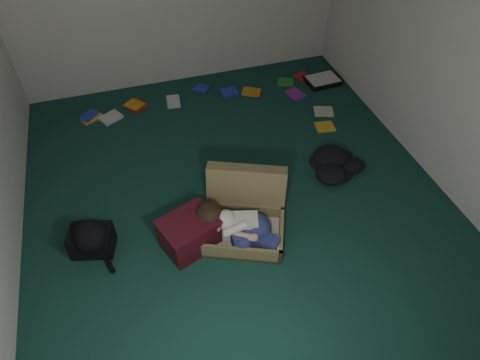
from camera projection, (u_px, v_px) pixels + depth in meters
floor at (235, 195)px, 4.24m from camera, size 4.50×4.50×0.00m
wall_front at (389, 358)px, 1.81m from camera, size 4.50×0.00×4.50m
wall_right at (452, 43)px, 3.74m from camera, size 0.00×4.50×4.50m
suitcase at (244, 214)px, 3.86m from camera, size 0.94×0.93×0.53m
person at (236, 226)px, 3.71m from camera, size 0.69×0.59×0.33m
maroon_bin at (189, 234)px, 3.70m from camera, size 0.57×0.51×0.32m
backpack at (92, 240)px, 3.68m from camera, size 0.52×0.46×0.27m
clothing_pile at (338, 164)px, 4.45m from camera, size 0.57×0.53×0.15m
paper_tray at (323, 80)px, 5.66m from camera, size 0.46×0.36×0.06m
book_scatter at (228, 100)px, 5.37m from camera, size 3.01×1.48×0.02m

